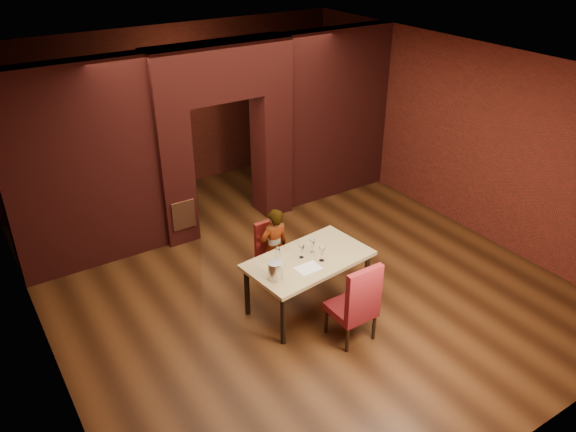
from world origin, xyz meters
The scene contains 25 objects.
floor centered at (0.00, 0.00, 0.00)m, with size 8.00×8.00×0.00m, color #422410.
ceiling centered at (0.00, 0.00, 3.20)m, with size 7.00×8.00×0.04m, color silver.
wall_back centered at (0.00, 4.00, 1.60)m, with size 7.00×0.04×3.20m, color maroon.
wall_front centered at (0.00, -4.00, 1.60)m, with size 7.00×0.04×3.20m, color maroon.
wall_left centered at (-3.50, 0.00, 1.60)m, with size 0.04×8.00×3.20m, color maroon.
wall_right centered at (3.50, 0.00, 1.60)m, with size 0.04×8.00×3.20m, color maroon.
pillar_left centered at (-0.95, 2.00, 1.15)m, with size 0.55×0.55×2.30m, color maroon.
pillar_right centered at (0.95, 2.00, 1.15)m, with size 0.55×0.55×2.30m, color maroon.
lintel centered at (0.00, 2.00, 2.75)m, with size 2.45×0.55×0.90m, color maroon.
wing_wall_left centered at (-2.36, 2.00, 1.60)m, with size 2.27×0.35×3.20m, color maroon.
wing_wall_right centered at (2.36, 2.00, 1.60)m, with size 2.27×0.35×3.20m, color maroon.
vent_panel centered at (-0.95, 1.71, 0.55)m, with size 0.40×0.03×0.50m, color brown.
rear_door centered at (-0.40, 3.94, 1.05)m, with size 0.90×0.08×2.10m, color black.
rear_door_frame centered at (-0.40, 3.90, 1.05)m, with size 1.02×0.04×2.22m, color black.
dining_table centered at (-0.19, -0.83, 0.40)m, with size 1.72×0.96×0.80m, color tan.
chair_far centered at (-0.26, -0.05, 0.48)m, with size 0.44×0.44×0.96m, color maroon.
chair_near centered at (-0.10, -1.67, 0.58)m, with size 0.53×0.53×1.17m, color maroon.
person_seated centered at (-0.29, -0.09, 0.63)m, with size 0.46×0.30×1.26m, color white.
wine_glass_a centered at (-0.26, -0.76, 0.90)m, with size 0.08×0.08×0.19m, color silver, non-canonical shape.
wine_glass_b centered at (-0.05, -0.72, 0.90)m, with size 0.08×0.08×0.19m, color white, non-canonical shape.
wine_glass_c centered at (-0.08, -0.98, 0.91)m, with size 0.08×0.08×0.21m, color silver, non-canonical shape.
tasting_sheet centered at (-0.34, -1.03, 0.81)m, with size 0.33×0.24×0.00m, color white.
wine_bucket centered at (-0.82, -0.99, 0.93)m, with size 0.20×0.20×0.24m, color #B9B8BF.
water_bottle centered at (-0.65, -0.76, 0.95)m, with size 0.07×0.07×0.29m, color white.
potted_plant centered at (0.28, 0.08, 0.22)m, with size 0.40×0.35×0.45m, color #315B23.
Camera 1 is at (-3.96, -6.11, 4.97)m, focal length 35.00 mm.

